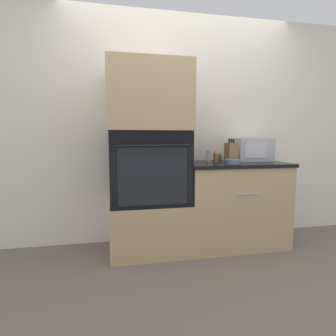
{
  "coord_description": "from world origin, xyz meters",
  "views": [
    {
      "loc": [
        -0.7,
        -2.28,
        1.14
      ],
      "look_at": [
        -0.21,
        0.21,
        0.86
      ],
      "focal_mm": 28.0,
      "sensor_mm": 36.0,
      "label": 1
    }
  ],
  "objects_px": {
    "wall_oven": "(149,167)",
    "knife_block": "(231,153)",
    "condiment_jar_mid": "(216,157)",
    "microwave": "(252,150)",
    "bowl": "(232,162)",
    "condiment_jar_far": "(220,157)",
    "condiment_jar_near": "(208,156)"
  },
  "relations": [
    {
      "from": "microwave",
      "to": "condiment_jar_mid",
      "type": "xyz_separation_m",
      "value": [
        -0.48,
        -0.13,
        -0.07
      ]
    },
    {
      "from": "condiment_jar_near",
      "to": "condiment_jar_far",
      "type": "bearing_deg",
      "value": 28.57
    },
    {
      "from": "wall_oven",
      "to": "condiment_jar_near",
      "type": "bearing_deg",
      "value": 13.68
    },
    {
      "from": "bowl",
      "to": "condiment_jar_far",
      "type": "relative_size",
      "value": 1.77
    },
    {
      "from": "condiment_jar_mid",
      "to": "knife_block",
      "type": "bearing_deg",
      "value": -5.85
    },
    {
      "from": "condiment_jar_mid",
      "to": "microwave",
      "type": "bearing_deg",
      "value": 15.61
    },
    {
      "from": "bowl",
      "to": "condiment_jar_mid",
      "type": "height_order",
      "value": "condiment_jar_mid"
    },
    {
      "from": "microwave",
      "to": "bowl",
      "type": "bearing_deg",
      "value": -140.76
    },
    {
      "from": "condiment_jar_mid",
      "to": "condiment_jar_far",
      "type": "relative_size",
      "value": 1.39
    },
    {
      "from": "wall_oven",
      "to": "condiment_jar_far",
      "type": "height_order",
      "value": "wall_oven"
    },
    {
      "from": "wall_oven",
      "to": "bowl",
      "type": "height_order",
      "value": "wall_oven"
    },
    {
      "from": "microwave",
      "to": "condiment_jar_far",
      "type": "distance_m",
      "value": 0.37
    },
    {
      "from": "condiment_jar_near",
      "to": "condiment_jar_mid",
      "type": "height_order",
      "value": "same"
    },
    {
      "from": "microwave",
      "to": "wall_oven",
      "type": "bearing_deg",
      "value": -173.03
    },
    {
      "from": "bowl",
      "to": "condiment_jar_near",
      "type": "height_order",
      "value": "condiment_jar_near"
    },
    {
      "from": "bowl",
      "to": "condiment_jar_far",
      "type": "xyz_separation_m",
      "value": [
        0.03,
        0.42,
        0.02
      ]
    },
    {
      "from": "condiment_jar_near",
      "to": "condiment_jar_mid",
      "type": "relative_size",
      "value": 1.0
    },
    {
      "from": "wall_oven",
      "to": "knife_block",
      "type": "bearing_deg",
      "value": -0.29
    },
    {
      "from": "bowl",
      "to": "condiment_jar_mid",
      "type": "xyz_separation_m",
      "value": [
        -0.1,
        0.17,
        0.04
      ]
    },
    {
      "from": "condiment_jar_near",
      "to": "condiment_jar_mid",
      "type": "xyz_separation_m",
      "value": [
        0.03,
        -0.15,
        -0.0
      ]
    },
    {
      "from": "microwave",
      "to": "condiment_jar_near",
      "type": "distance_m",
      "value": 0.51
    },
    {
      "from": "knife_block",
      "to": "condiment_jar_far",
      "type": "bearing_deg",
      "value": 94.59
    },
    {
      "from": "wall_oven",
      "to": "condiment_jar_mid",
      "type": "height_order",
      "value": "wall_oven"
    },
    {
      "from": "knife_block",
      "to": "wall_oven",
      "type": "bearing_deg",
      "value": 179.71
    },
    {
      "from": "knife_block",
      "to": "condiment_jar_near",
      "type": "bearing_deg",
      "value": 138.3
    },
    {
      "from": "wall_oven",
      "to": "condiment_jar_far",
      "type": "xyz_separation_m",
      "value": [
        0.85,
        0.26,
        0.07
      ]
    },
    {
      "from": "knife_block",
      "to": "condiment_jar_near",
      "type": "height_order",
      "value": "knife_block"
    },
    {
      "from": "knife_block",
      "to": "bowl",
      "type": "height_order",
      "value": "knife_block"
    },
    {
      "from": "condiment_jar_far",
      "to": "microwave",
      "type": "bearing_deg",
      "value": -18.35
    },
    {
      "from": "condiment_jar_far",
      "to": "condiment_jar_mid",
      "type": "bearing_deg",
      "value": -119.33
    },
    {
      "from": "wall_oven",
      "to": "condiment_jar_mid",
      "type": "xyz_separation_m",
      "value": [
        0.71,
        0.01,
        0.09
      ]
    },
    {
      "from": "condiment_jar_far",
      "to": "wall_oven",
      "type": "bearing_deg",
      "value": -163.11
    }
  ]
}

